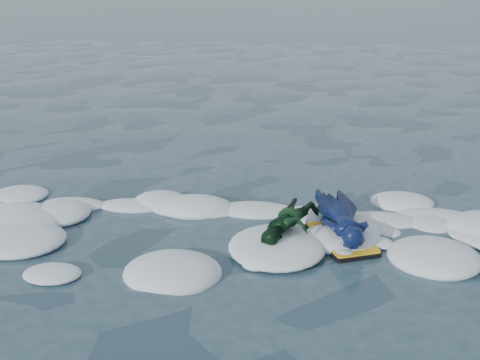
% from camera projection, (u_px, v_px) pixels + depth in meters
% --- Properties ---
extents(ground, '(120.00, 120.00, 0.00)m').
position_uv_depth(ground, '(247.00, 266.00, 7.11)').
color(ground, '#1A333E').
rests_on(ground, ground).
extents(foam_band, '(12.00, 3.10, 0.30)m').
position_uv_depth(foam_band, '(254.00, 230.00, 8.08)').
color(foam_band, white).
rests_on(foam_band, ground).
extents(prone_woman_unit, '(0.96, 1.72, 0.43)m').
position_uv_depth(prone_woman_unit, '(342.00, 220.00, 7.84)').
color(prone_woman_unit, black).
rests_on(prone_woman_unit, ground).
extents(prone_child_unit, '(0.98, 1.27, 0.44)m').
position_uv_depth(prone_child_unit, '(290.00, 226.00, 7.63)').
color(prone_child_unit, black).
rests_on(prone_child_unit, ground).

